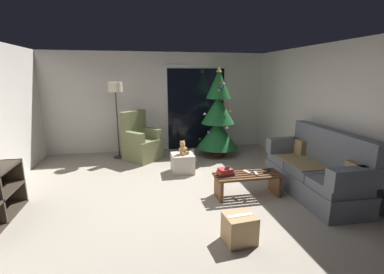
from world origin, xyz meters
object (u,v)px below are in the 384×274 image
(remote_white, at_px, (247,172))
(teddy_bear_cream_by_tree, at_px, (192,156))
(armchair, at_px, (141,143))
(remote_silver, at_px, (256,173))
(coffee_table, at_px, (248,181))
(cardboard_box_taped_mid_floor, at_px, (240,229))
(floor_lamp, at_px, (116,94))
(cell_phone, at_px, (227,168))
(ottoman, at_px, (183,163))
(christmas_tree, at_px, (218,118))
(teddy_bear_honey, at_px, (183,148))
(book_stack, at_px, (226,172))
(remote_black, at_px, (267,171))
(couch, at_px, (317,171))

(remote_white, height_order, teddy_bear_cream_by_tree, remote_white)
(armchair, bearing_deg, remote_silver, -52.33)
(coffee_table, bearing_deg, cardboard_box_taped_mid_floor, -116.87)
(armchair, xyz_separation_m, floor_lamp, (-0.51, 0.25, 1.10))
(cell_phone, bearing_deg, ottoman, 141.39)
(coffee_table, height_order, floor_lamp, floor_lamp)
(remote_white, relative_size, christmas_tree, 0.07)
(teddy_bear_honey, bearing_deg, remote_silver, -52.75)
(teddy_bear_cream_by_tree, relative_size, cardboard_box_taped_mid_floor, 0.74)
(teddy_bear_honey, bearing_deg, coffee_table, -56.13)
(remote_white, distance_m, remote_silver, 0.15)
(armchair, distance_m, cardboard_box_taped_mid_floor, 3.65)
(book_stack, relative_size, cell_phone, 1.93)
(book_stack, distance_m, floor_lamp, 3.30)
(book_stack, bearing_deg, armchair, 119.78)
(book_stack, height_order, ottoman, book_stack)
(remote_white, bearing_deg, book_stack, -10.66)
(book_stack, bearing_deg, ottoman, 111.52)
(floor_lamp, relative_size, teddy_bear_honey, 6.25)
(armchair, distance_m, teddy_bear_cream_by_tree, 1.24)
(remote_silver, relative_size, cardboard_box_taped_mid_floor, 0.41)
(coffee_table, xyz_separation_m, ottoman, (-0.86, 1.29, -0.06))
(remote_silver, bearing_deg, christmas_tree, 101.66)
(ottoman, bearing_deg, remote_white, -54.38)
(floor_lamp, bearing_deg, armchair, -25.93)
(teddy_bear_cream_by_tree, bearing_deg, cardboard_box_taped_mid_floor, -91.00)
(book_stack, bearing_deg, remote_black, -0.18)
(ottoman, bearing_deg, armchair, 128.21)
(remote_white, bearing_deg, cell_phone, -9.08)
(remote_black, relative_size, cardboard_box_taped_mid_floor, 0.41)
(cell_phone, bearing_deg, remote_white, 36.42)
(couch, distance_m, cell_phone, 1.51)
(teddy_bear_cream_by_tree, bearing_deg, remote_silver, -71.47)
(armchair, bearing_deg, couch, -40.98)
(remote_black, relative_size, cell_phone, 1.08)
(remote_white, height_order, floor_lamp, floor_lamp)
(remote_black, relative_size, armchair, 0.14)
(remote_black, distance_m, armchair, 3.05)
(coffee_table, relative_size, teddy_bear_honey, 3.86)
(couch, relative_size, book_stack, 7.01)
(ottoman, relative_size, teddy_bear_honey, 1.54)
(remote_silver, distance_m, floor_lamp, 3.65)
(remote_silver, distance_m, christmas_tree, 2.32)
(cell_phone, distance_m, armchair, 2.66)
(book_stack, relative_size, ottoman, 0.63)
(teddy_bear_honey, bearing_deg, book_stack, -68.58)
(coffee_table, height_order, teddy_bear_cream_by_tree, coffee_table)
(remote_silver, distance_m, ottoman, 1.65)
(remote_black, xyz_separation_m, teddy_bear_honey, (-1.20, 1.25, 0.12))
(cell_phone, bearing_deg, christmas_tree, 106.39)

